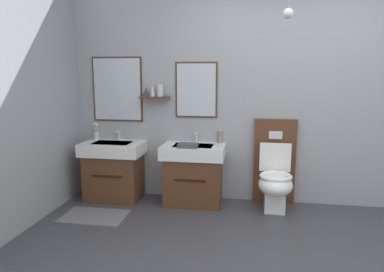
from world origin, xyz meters
The scene contains 10 objects.
wall_back centered at (-0.02, 1.71, 1.39)m, with size 5.43×0.65×2.77m.
bath_mat centered at (-2.07, 0.85, 0.01)m, with size 0.68×0.44×0.01m, color slate.
vanity_sink_left centered at (-2.07, 1.44, 0.37)m, with size 0.73×0.49×0.70m.
tap_on_left_sink centered at (-2.07, 1.62, 0.77)m, with size 0.03×0.13×0.11m.
vanity_sink_right centered at (-1.09, 1.44, 0.37)m, with size 0.73×0.49×0.70m.
tap_on_right_sink centered at (-1.09, 1.62, 0.77)m, with size 0.03×0.13×0.11m.
toilet centered at (-0.16, 1.45, 0.38)m, with size 0.48×0.63×1.00m.
toothbrush_cup centered at (-2.35, 1.61, 0.76)m, with size 0.07×0.07×0.21m.
soap_dispenser centered at (-0.80, 1.62, 0.77)m, with size 0.06×0.06×0.17m.
folded_hand_towel centered at (-1.13, 1.30, 0.72)m, with size 0.22×0.16×0.04m, color #47474C.
Camera 1 is at (-0.45, -2.51, 1.52)m, focal length 33.05 mm.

